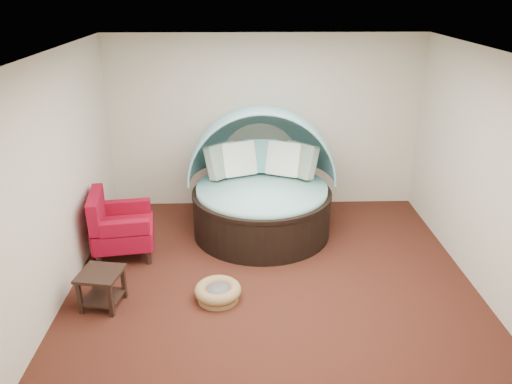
{
  "coord_description": "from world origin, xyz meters",
  "views": [
    {
      "loc": [
        -0.36,
        -5.32,
        3.48
      ],
      "look_at": [
        -0.19,
        0.6,
        0.99
      ],
      "focal_mm": 35.0,
      "sensor_mm": 36.0,
      "label": 1
    }
  ],
  "objects_px": {
    "pet_basket": "(218,292)",
    "canopy_daybed": "(262,175)",
    "red_armchair": "(118,226)",
    "side_table": "(101,284)"
  },
  "relations": [
    {
      "from": "canopy_daybed",
      "to": "pet_basket",
      "type": "xyz_separation_m",
      "value": [
        -0.59,
        -1.85,
        -0.77
      ]
    },
    {
      "from": "canopy_daybed",
      "to": "pet_basket",
      "type": "height_order",
      "value": "canopy_daybed"
    },
    {
      "from": "canopy_daybed",
      "to": "red_armchair",
      "type": "relative_size",
      "value": 2.37
    },
    {
      "from": "red_armchair",
      "to": "pet_basket",
      "type": "bearing_deg",
      "value": -47.16
    },
    {
      "from": "pet_basket",
      "to": "side_table",
      "type": "relative_size",
      "value": 1.32
    },
    {
      "from": "pet_basket",
      "to": "red_armchair",
      "type": "distance_m",
      "value": 1.81
    },
    {
      "from": "red_armchair",
      "to": "side_table",
      "type": "bearing_deg",
      "value": -95.8
    },
    {
      "from": "red_armchair",
      "to": "side_table",
      "type": "distance_m",
      "value": 1.2
    },
    {
      "from": "pet_basket",
      "to": "canopy_daybed",
      "type": "bearing_deg",
      "value": 72.38
    },
    {
      "from": "side_table",
      "to": "pet_basket",
      "type": "bearing_deg",
      "value": 3.6
    }
  ]
}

